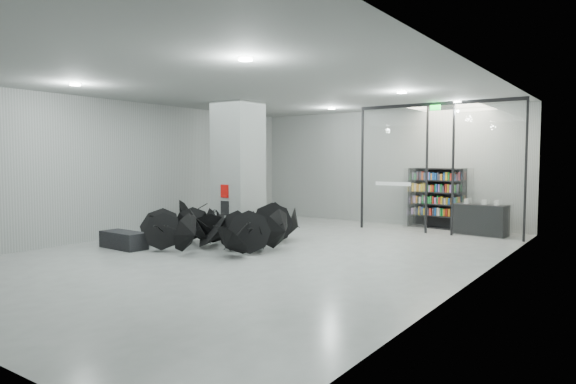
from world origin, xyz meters
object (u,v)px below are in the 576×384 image
Objects in this scene: column at (238,169)px; shop_counter at (480,220)px; bench at (124,240)px; bookshelf at (437,198)px; umbrella_cluster at (230,233)px.

column is 7.48m from shop_counter.
bookshelf reaches higher than bench.
bench is 9.90m from bookshelf.
bookshelf is (5.31, 8.32, 0.78)m from bench.
bookshelf is 1.29× the size of shop_counter.
umbrella_cluster is at bearing -124.84° from shop_counter.
column is 2.99× the size of bench.
column is 6.62m from bookshelf.
umbrella_cluster is at bearing -55.84° from column.
umbrella_cluster reaches higher than shop_counter.
bookshelf is at bearing 60.00° from bench.
bookshelf is (4.50, 4.75, -1.00)m from column.
column is 0.71× the size of umbrella_cluster.
bench is 0.24× the size of umbrella_cluster.
bench is 0.87× the size of shop_counter.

